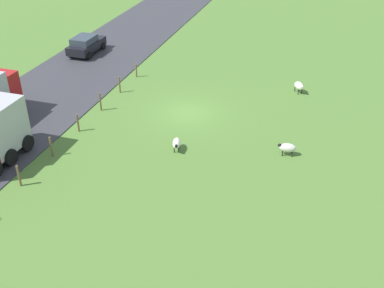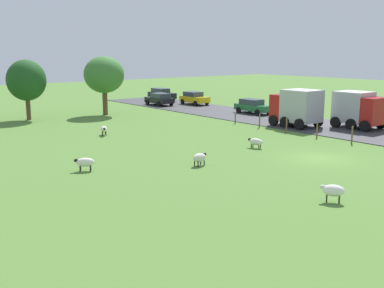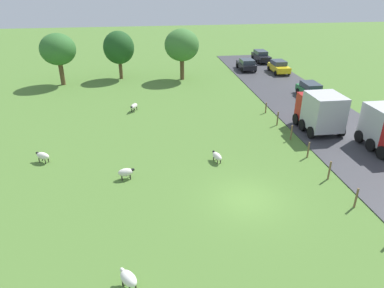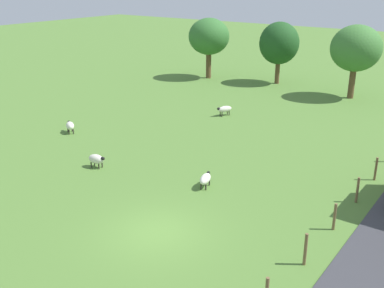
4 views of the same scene
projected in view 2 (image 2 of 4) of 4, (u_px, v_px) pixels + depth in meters
The scene contains 19 objects.
ground_plane at pixel (320, 159), 28.99m from camera, with size 160.00×160.00×0.00m, color #517A33.
sheep_0 at pixel (333, 191), 20.46m from camera, with size 0.99×1.11×0.82m.
sheep_1 at pixel (104, 129), 36.97m from camera, with size 0.91×1.29×0.75m.
sheep_2 at pixel (256, 142), 32.03m from camera, with size 0.74×1.20×0.69m.
sheep_3 at pixel (85, 162), 25.85m from camera, with size 1.14×0.97×0.76m.
sheep_4 at pixel (200, 158), 27.08m from camera, with size 1.11×0.63×0.75m.
tree_0 at pixel (26, 80), 44.72m from camera, with size 3.79×3.79×5.90m.
tree_1 at pixel (104, 75), 48.26m from camera, with size 4.23×4.23×6.20m.
fence_post_2 at pixel (352, 135), 33.55m from camera, with size 0.12×0.12×1.30m, color brown.
fence_post_3 at pixel (317, 130), 35.89m from camera, with size 0.12×0.12×1.21m, color brown.
fence_post_4 at pixel (287, 125), 38.22m from camera, with size 0.12×0.12×1.26m, color brown.
fence_post_5 at pixel (259, 121), 40.56m from camera, with size 0.12×0.12×1.25m, color brown.
fence_post_6 at pixel (235, 118), 42.91m from camera, with size 0.12×0.12×1.05m, color brown.
truck_0 at pixel (297, 107), 40.83m from camera, with size 2.87×4.12×3.30m.
truck_1 at pixel (359, 109), 39.86m from camera, with size 2.86×3.98×3.16m.
car_1 at pixel (194, 98), 58.04m from camera, with size 2.07×3.99×1.60m.
car_2 at pixel (253, 106), 49.62m from camera, with size 1.98×4.30×1.53m.
car_4 at pixel (160, 99), 57.22m from camera, with size 2.10×3.89×1.52m.
car_7 at pixel (162, 94), 63.14m from camera, with size 1.95×4.53×1.63m.
Camera 2 is at (-24.00, -16.92, 6.63)m, focal length 42.89 mm.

